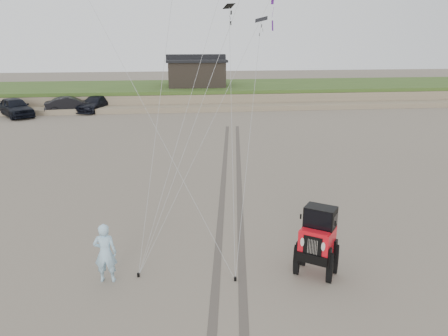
# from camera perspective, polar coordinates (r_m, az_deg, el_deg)

# --- Properties ---
(ground) EXTENTS (160.00, 160.00, 0.00)m
(ground) POSITION_cam_1_polar(r_m,az_deg,el_deg) (13.45, -3.14, -14.60)
(ground) COLOR #6B6054
(ground) RESTS_ON ground
(dune_ridge) EXTENTS (160.00, 14.25, 1.73)m
(dune_ridge) POSITION_cam_1_polar(r_m,az_deg,el_deg) (49.35, -6.01, 9.62)
(dune_ridge) COLOR #7A6B54
(dune_ridge) RESTS_ON ground
(cabin) EXTENTS (6.40, 5.40, 3.35)m
(cabin) POSITION_cam_1_polar(r_m,az_deg,el_deg) (48.67, -3.68, 12.44)
(cabin) COLOR black
(cabin) RESTS_ON dune_ridge
(truck_a) EXTENTS (4.60, 5.27, 1.72)m
(truck_a) POSITION_cam_1_polar(r_m,az_deg,el_deg) (43.72, -25.61, 7.18)
(truck_a) COLOR black
(truck_a) RESTS_ON ground
(truck_b) EXTENTS (4.82, 2.37, 1.52)m
(truck_b) POSITION_cam_1_polar(r_m,az_deg,el_deg) (43.87, -19.38, 7.78)
(truck_b) COLOR black
(truck_b) RESTS_ON ground
(truck_c) EXTENTS (3.80, 5.41, 1.45)m
(truck_c) POSITION_cam_1_polar(r_m,az_deg,el_deg) (44.20, -16.43, 8.06)
(truck_c) COLOR black
(truck_c) RESTS_ON ground
(jeep) EXTENTS (4.32, 4.94, 1.73)m
(jeep) POSITION_cam_1_polar(r_m,az_deg,el_deg) (13.68, 12.02, -10.27)
(jeep) COLOR red
(jeep) RESTS_ON ground
(man) EXTENTS (0.70, 0.49, 1.84)m
(man) POSITION_cam_1_polar(r_m,az_deg,el_deg) (13.48, -15.25, -10.66)
(man) COLOR #89B4D4
(man) RESTS_ON ground
(stake_main) EXTENTS (0.08, 0.08, 0.12)m
(stake_main) POSITION_cam_1_polar(r_m,az_deg,el_deg) (13.89, -11.12, -13.55)
(stake_main) COLOR black
(stake_main) RESTS_ON ground
(stake_aux) EXTENTS (0.08, 0.08, 0.12)m
(stake_aux) POSITION_cam_1_polar(r_m,az_deg,el_deg) (13.45, 1.48, -14.28)
(stake_aux) COLOR black
(stake_aux) RESTS_ON ground
(tire_tracks) EXTENTS (5.22, 29.74, 0.01)m
(tire_tracks) POSITION_cam_1_polar(r_m,az_deg,el_deg) (20.85, 0.93, -2.76)
(tire_tracks) COLOR #4C443D
(tire_tracks) RESTS_ON ground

